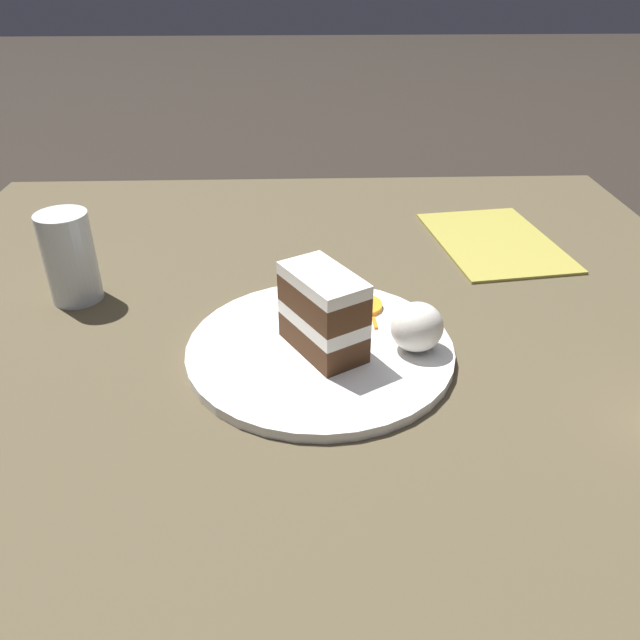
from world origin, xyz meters
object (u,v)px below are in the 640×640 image
Objects in this scene: cream_dollop at (417,327)px; cake_slice at (323,312)px; menu_card at (494,242)px; plate at (320,349)px; drinking_glass at (71,263)px; orange_garnish at (361,305)px.

cake_slice is at bearing -2.67° from cream_dollop.
menu_card is (-0.17, -0.29, -0.04)m from cream_dollop.
menu_card is (-0.27, -0.28, -0.00)m from plate.
cream_dollop is 0.23× the size of menu_card.
cream_dollop is at bearing -32.97° from cake_slice.
plate is 5.16× the size of cream_dollop.
drinking_glass is (0.40, -0.14, 0.01)m from cream_dollop.
cream_dollop is 0.50× the size of drinking_glass.
plate is 0.11m from cream_dollop.
cake_slice reaches higher than orange_garnish.
drinking_glass is at bearing 6.95° from menu_card.
orange_garnish is 0.45× the size of drinking_glass.
cream_dollop is 0.34m from menu_card.
drinking_glass is at bearing -19.98° from cream_dollop.
cake_slice is at bearing 39.61° from menu_card.
orange_garnish reaches higher than menu_card.
cake_slice is at bearing 114.97° from plate.
orange_garnish is at bearing 29.91° from cake_slice.
drinking_glass is (0.30, -0.14, -0.01)m from cake_slice.
cream_dollop is at bearing 173.81° from plate.
plate reaches higher than menu_card.
menu_card is (-0.27, -0.29, -0.05)m from cake_slice.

